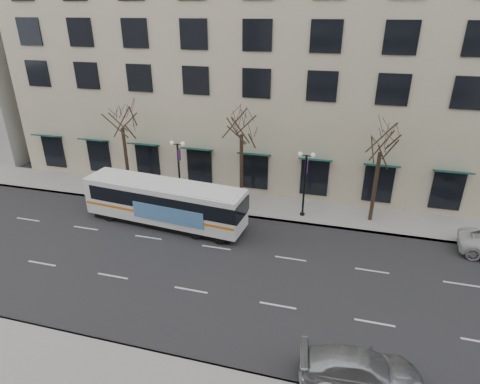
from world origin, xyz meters
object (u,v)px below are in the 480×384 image
(city_bus, at_px, (165,202))
(silver_car, at_px, (361,370))
(lamp_post_right, at_px, (305,181))
(tree_far_mid, at_px, (241,122))
(lamp_post_left, at_px, (179,169))
(tree_far_right, at_px, (382,139))
(tree_far_left, at_px, (121,116))

(city_bus, distance_m, silver_car, 17.45)
(lamp_post_right, relative_size, silver_car, 1.01)
(tree_far_mid, relative_size, lamp_post_left, 1.64)
(city_bus, bearing_deg, tree_far_mid, 49.21)
(tree_far_right, relative_size, city_bus, 0.66)
(lamp_post_left, height_order, city_bus, lamp_post_left)
(tree_far_left, relative_size, city_bus, 0.68)
(tree_far_left, distance_m, silver_car, 25.09)
(tree_far_right, xyz_separation_m, lamp_post_left, (-14.99, -0.60, -3.48))
(city_bus, height_order, silver_car, city_bus)
(tree_far_left, distance_m, tree_far_right, 20.00)
(tree_far_left, xyz_separation_m, lamp_post_left, (5.01, -0.60, -3.75))
(lamp_post_left, bearing_deg, lamp_post_right, 0.00)
(tree_far_mid, relative_size, lamp_post_right, 1.64)
(tree_far_right, bearing_deg, lamp_post_right, -173.15)
(tree_far_left, bearing_deg, silver_car, -37.98)
(tree_far_left, xyz_separation_m, city_bus, (5.45, -4.32, -4.91))
(tree_far_left, distance_m, tree_far_mid, 10.00)
(tree_far_right, bearing_deg, lamp_post_left, -177.71)
(tree_far_mid, xyz_separation_m, city_bus, (-4.55, -4.32, -5.11))
(lamp_post_right, xyz_separation_m, city_bus, (-9.56, -3.72, -1.15))
(tree_far_right, bearing_deg, tree_far_mid, 180.00)
(lamp_post_right, bearing_deg, tree_far_right, 6.85)
(lamp_post_left, bearing_deg, tree_far_left, 173.17)
(city_bus, bearing_deg, lamp_post_right, 26.98)
(tree_far_right, height_order, silver_car, tree_far_right)
(tree_far_left, xyz_separation_m, lamp_post_right, (15.01, -0.60, -3.75))
(tree_far_mid, xyz_separation_m, lamp_post_right, (5.01, -0.60, -3.96))
(tree_far_left, relative_size, silver_car, 1.62)
(tree_far_mid, bearing_deg, tree_far_right, -0.00)
(tree_far_right, xyz_separation_m, city_bus, (-14.55, -4.32, -4.63))
(lamp_post_left, relative_size, city_bus, 0.42)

